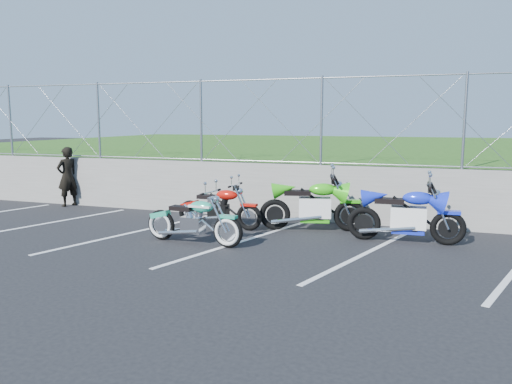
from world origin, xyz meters
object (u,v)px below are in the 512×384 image
(person_standing, at_px, (67,177))
(naked_orange, at_px, (220,209))
(cruiser_turquoise, at_px, (195,222))
(sportbike_green, at_px, (314,207))
(sportbike_blue, at_px, (407,217))

(person_standing, bearing_deg, naked_orange, 96.42)
(cruiser_turquoise, height_order, naked_orange, cruiser_turquoise)
(sportbike_green, xyz_separation_m, person_standing, (-6.96, 0.78, 0.30))
(sportbike_green, bearing_deg, naked_orange, 178.47)
(cruiser_turquoise, height_order, sportbike_blue, sportbike_blue)
(cruiser_turquoise, xyz_separation_m, sportbike_green, (1.86, 1.85, 0.09))
(cruiser_turquoise, distance_m, naked_orange, 1.42)
(person_standing, bearing_deg, sportbike_green, 103.66)
(cruiser_turquoise, bearing_deg, sportbike_green, 50.27)
(sportbike_green, relative_size, sportbike_blue, 1.00)
(naked_orange, distance_m, person_standing, 5.17)
(sportbike_blue, relative_size, person_standing, 1.37)
(person_standing, bearing_deg, cruiser_turquoise, 82.73)
(naked_orange, height_order, sportbike_blue, sportbike_blue)
(sportbike_blue, bearing_deg, cruiser_turquoise, -161.53)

